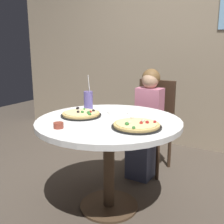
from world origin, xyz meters
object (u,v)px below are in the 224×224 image
dining_table (109,133)px  diner_child (146,128)px  plate_small (118,112)px  pizza_cheese (137,125)px  sauce_bowl (58,125)px  pizza_veggie (81,114)px  chair_wooden (153,120)px  soda_cup (88,100)px

dining_table → diner_child: size_ratio=1.04×
plate_small → diner_child: bearing=84.9°
dining_table → pizza_cheese: 0.31m
pizza_cheese → sauce_bowl: bearing=-148.4°
pizza_veggie → diner_child: bearing=71.9°
chair_wooden → pizza_veggie: bearing=-104.9°
diner_child → pizza_veggie: bearing=-108.1°
dining_table → soda_cup: soda_cup is taller
dining_table → chair_wooden: bearing=89.9°
plate_small → chair_wooden: bearing=85.9°
dining_table → plate_small: plate_small is taller
sauce_bowl → dining_table: bearing=63.4°
diner_child → pizza_cheese: diner_child is taller
sauce_bowl → plate_small: bearing=77.0°
soda_cup → dining_table: bearing=-33.0°
pizza_cheese → diner_child: bearing=108.6°
pizza_veggie → sauce_bowl: size_ratio=4.68×
diner_child → sauce_bowl: bearing=-99.4°
chair_wooden → sauce_bowl: chair_wooden is taller
pizza_veggie → soda_cup: (-0.10, 0.24, 0.06)m
sauce_bowl → pizza_veggie: bearing=100.4°
chair_wooden → sauce_bowl: 1.32m
pizza_veggie → pizza_cheese: same height
pizza_veggie → plate_small: bearing=50.7°
chair_wooden → sauce_bowl: (-0.19, -1.29, 0.24)m
chair_wooden → pizza_cheese: chair_wooden is taller
dining_table → soda_cup: (-0.35, 0.22, 0.19)m
dining_table → plate_small: size_ratio=6.23×
plate_small → soda_cup: bearing=-179.5°
dining_table → soda_cup: 0.45m
dining_table → pizza_veggie: (-0.25, -0.02, 0.13)m
diner_child → pizza_veggie: diner_child is taller
pizza_cheese → pizza_veggie: bearing=172.7°
chair_wooden → soda_cup: (-0.35, -0.70, 0.30)m
diner_child → pizza_veggie: size_ratio=3.30×
diner_child → plate_small: bearing=-95.1°
diner_child → pizza_cheese: bearing=-71.4°
pizza_cheese → sauce_bowl: size_ratio=5.03×
pizza_veggie → sauce_bowl: (0.06, -0.35, 0.00)m
diner_child → pizza_cheese: size_ratio=3.07×
pizza_veggie → soda_cup: size_ratio=1.07×
dining_table → pizza_veggie: bearing=-175.8°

